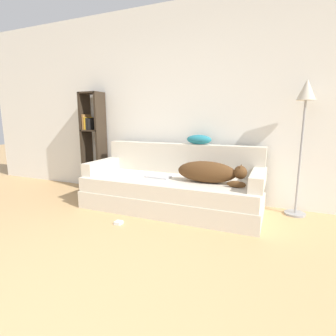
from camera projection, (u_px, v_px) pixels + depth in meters
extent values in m
cube|color=silver|center=(186.00, 104.00, 3.70)|extent=(7.66, 0.06, 2.70)
cube|color=beige|center=(171.00, 200.00, 3.39)|extent=(2.25, 0.90, 0.22)
cube|color=beige|center=(171.00, 185.00, 3.34)|extent=(2.21, 0.86, 0.18)
cube|color=beige|center=(181.00, 158.00, 3.63)|extent=(2.21, 0.15, 0.41)
cube|color=beige|center=(102.00, 166.00, 3.71)|extent=(0.15, 0.71, 0.17)
cube|color=beige|center=(258.00, 179.00, 2.91)|extent=(0.15, 0.71, 0.17)
ellipsoid|color=#513319|center=(206.00, 172.00, 3.09)|extent=(0.70, 0.23, 0.26)
sphere|color=#513319|center=(240.00, 172.00, 2.93)|extent=(0.15, 0.15, 0.15)
cone|color=#513319|center=(240.00, 168.00, 2.89)|extent=(0.05, 0.05, 0.07)
cone|color=#513319|center=(241.00, 167.00, 2.96)|extent=(0.05, 0.05, 0.07)
ellipsoid|color=#513319|center=(236.00, 184.00, 2.87)|extent=(0.21, 0.06, 0.08)
cube|color=#B7B7BC|center=(159.00, 176.00, 3.39)|extent=(0.32, 0.23, 0.02)
ellipsoid|color=teal|center=(199.00, 140.00, 3.50)|extent=(0.34, 0.15, 0.13)
cube|color=#2D2319|center=(86.00, 142.00, 4.27)|extent=(0.04, 0.26, 1.55)
cube|color=#2D2319|center=(101.00, 142.00, 4.16)|extent=(0.04, 0.26, 1.55)
cube|color=#2D2319|center=(91.00, 93.00, 4.07)|extent=(0.32, 0.26, 0.02)
cube|color=#2D2319|center=(93.00, 130.00, 4.18)|extent=(0.32, 0.26, 0.02)
cube|color=olive|center=(87.00, 122.00, 4.18)|extent=(0.03, 0.20, 0.24)
cube|color=gold|center=(89.00, 123.00, 4.17)|extent=(0.03, 0.20, 0.20)
cube|color=black|center=(91.00, 124.00, 4.16)|extent=(0.03, 0.20, 0.18)
cube|color=black|center=(93.00, 124.00, 4.14)|extent=(0.04, 0.20, 0.17)
cylinder|color=gray|center=(295.00, 213.00, 3.19)|extent=(0.24, 0.24, 0.02)
cylinder|color=gray|center=(300.00, 159.00, 3.06)|extent=(0.02, 0.02, 1.33)
cone|color=beige|center=(307.00, 89.00, 2.92)|extent=(0.20, 0.20, 0.23)
cube|color=silver|center=(119.00, 223.00, 2.90)|extent=(0.08, 0.08, 0.03)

